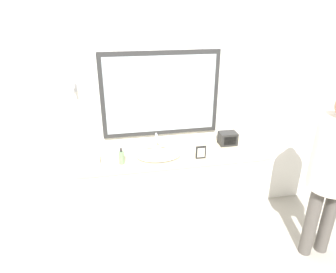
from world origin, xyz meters
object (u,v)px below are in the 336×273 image
object	(u,v)px
soap_bottle	(122,157)
picture_frame	(201,152)
sink_basin	(159,154)
person	(334,163)
appliance_box	(228,138)

from	to	relation	value
soap_bottle	picture_frame	world-z (taller)	soap_bottle
sink_basin	picture_frame	world-z (taller)	sink_basin
sink_basin	person	bearing A→B (deg)	-23.13
sink_basin	appliance_box	bearing A→B (deg)	9.73
person	appliance_box	bearing A→B (deg)	132.34
soap_bottle	person	bearing A→B (deg)	-16.39
picture_frame	person	bearing A→B (deg)	-24.91
sink_basin	appliance_box	distance (m)	0.80
appliance_box	person	size ratio (longest dim) A/B	0.11
sink_basin	soap_bottle	size ratio (longest dim) A/B	2.65
sink_basin	soap_bottle	xyz separation A→B (m)	(-0.38, -0.09, 0.05)
appliance_box	person	xyz separation A→B (m)	(0.70, -0.77, 0.04)
sink_basin	soap_bottle	bearing A→B (deg)	-166.87
soap_bottle	picture_frame	bearing A→B (deg)	-3.20
soap_bottle	person	size ratio (longest dim) A/B	0.10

